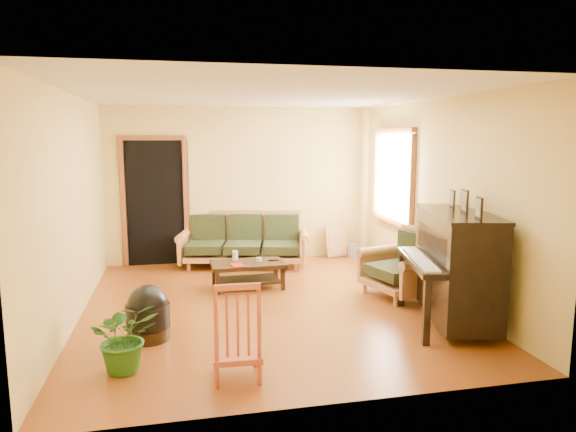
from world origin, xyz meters
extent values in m
plane|color=#652D0D|center=(0.00, 0.00, 0.00)|extent=(5.00, 5.00, 0.00)
cube|color=black|center=(-1.45, 2.48, 1.02)|extent=(1.08, 0.16, 2.05)
cube|color=white|center=(2.21, 1.30, 1.50)|extent=(0.12, 1.36, 1.46)
cube|color=#AA6F3E|center=(-0.06, 2.04, 0.44)|extent=(2.18, 1.29, 0.88)
cube|color=black|center=(-0.15, 0.81, 0.18)|extent=(1.03, 0.59, 0.37)
cube|color=#AA6F3E|center=(1.75, 0.00, 0.45)|extent=(1.08, 1.11, 0.90)
cube|color=black|center=(1.95, -1.08, 0.64)|extent=(1.16, 1.61, 1.28)
cylinder|color=black|center=(-1.42, -0.82, 0.22)|extent=(0.49, 0.49, 0.43)
cube|color=#96351B|center=(-0.61, -1.88, 0.45)|extent=(0.43, 0.47, 0.90)
cube|color=#B7853D|center=(1.65, 2.36, 0.29)|extent=(0.45, 0.19, 0.59)
cylinder|color=#33469B|center=(1.92, 2.27, 0.12)|extent=(0.22, 0.22, 0.23)
imported|color=#225317|center=(-1.58, -1.54, 0.33)|extent=(0.69, 0.64, 0.65)
imported|color=maroon|center=(-0.40, 0.61, 0.38)|extent=(0.19, 0.24, 0.02)
cylinder|color=silver|center=(-0.31, 0.98, 0.43)|extent=(0.09, 0.09, 0.13)
cylinder|color=silver|center=(0.01, 0.83, 0.40)|extent=(0.09, 0.09, 0.06)
cube|color=black|center=(0.22, 0.83, 0.37)|extent=(0.14, 0.05, 0.01)
camera|label=1|loc=(-1.06, -6.14, 2.09)|focal=32.00mm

